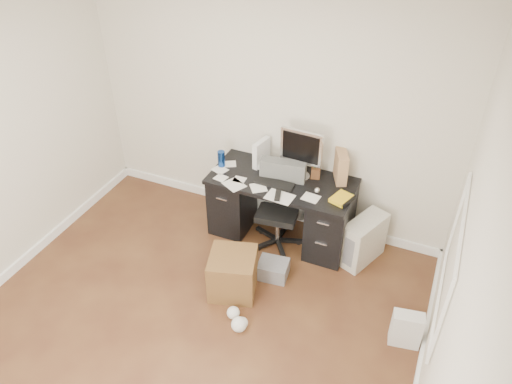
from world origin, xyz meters
TOP-DOWN VIEW (x-y plane):
  - ground at (0.00, 0.00)m, footprint 4.00×4.00m
  - room_shell at (0.03, 0.03)m, footprint 4.02×4.02m
  - desk at (0.30, 1.65)m, footprint 1.50×0.70m
  - loose_papers at (0.10, 1.60)m, footprint 1.10×0.60m
  - lcd_monitor at (0.45, 1.77)m, footprint 0.45×0.28m
  - keyboard at (0.25, 1.54)m, footprint 0.42×0.15m
  - computer_mouse at (0.70, 1.57)m, footprint 0.06×0.06m
  - travel_mug at (-0.39, 1.64)m, footprint 0.08×0.08m
  - white_binder at (-0.01, 1.83)m, footprint 0.17×0.27m
  - magazine_file at (0.84, 1.89)m, footprint 0.23×0.31m
  - pen_cup at (0.60, 1.83)m, footprint 0.14×0.14m
  - yellow_book at (0.96, 1.55)m, footprint 0.23×0.26m
  - paper_remote at (0.39, 1.36)m, footprint 0.29×0.24m
  - office_chair at (0.32, 1.52)m, footprint 0.61×0.61m
  - pc_tower at (1.22, 1.64)m, footprint 0.41×0.56m
  - shopping_bag at (1.82, 0.73)m, footprint 0.29×0.23m
  - wicker_basket at (0.17, 0.71)m, footprint 0.54×0.54m
  - desk_printer at (0.46, 1.04)m, footprint 0.32×0.28m

SIDE VIEW (x-z plane):
  - ground at x=0.00m, z-range 0.00..0.00m
  - desk_printer at x=0.46m, z-range 0.00..0.17m
  - shopping_bag at x=1.82m, z-range 0.00..0.36m
  - wicker_basket at x=0.17m, z-range 0.00..0.44m
  - pc_tower at x=1.22m, z-range 0.00..0.51m
  - desk at x=0.30m, z-range 0.02..0.77m
  - office_chair at x=0.32m, z-range 0.00..0.96m
  - loose_papers at x=0.10m, z-range 0.75..0.75m
  - paper_remote at x=0.39m, z-range 0.75..0.77m
  - keyboard at x=0.25m, z-range 0.75..0.77m
  - yellow_book at x=0.96m, z-range 0.75..0.79m
  - computer_mouse at x=0.70m, z-range 0.75..0.81m
  - travel_mug at x=-0.39m, z-range 0.75..0.93m
  - pen_cup at x=0.60m, z-range 0.75..1.02m
  - white_binder at x=-0.01m, z-range 0.75..1.04m
  - magazine_file at x=0.84m, z-range 0.75..1.07m
  - lcd_monitor at x=0.45m, z-range 0.75..1.31m
  - room_shell at x=0.03m, z-range 0.30..3.01m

